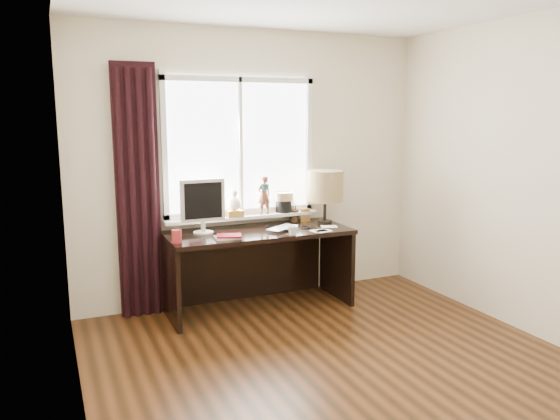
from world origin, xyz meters
name	(u,v)px	position (x,y,z in m)	size (l,w,h in m)	color
floor	(360,383)	(0.00, 0.00, 0.00)	(3.50, 4.00, 0.00)	#552C13
wall_back	(254,167)	(0.00, 2.00, 1.30)	(3.50, 2.60, 0.00)	beige
wall_left	(75,214)	(-1.75, 0.00, 1.30)	(4.00, 2.60, 0.00)	beige
wall_right	(560,181)	(1.75, 0.00, 1.30)	(4.00, 2.60, 0.00)	beige
laptop	(282,228)	(0.11, 1.57, 0.76)	(0.35, 0.22, 0.03)	silver
mug	(293,230)	(0.11, 1.33, 0.79)	(0.09, 0.08, 0.09)	white
red_cup	(177,236)	(-0.90, 1.45, 0.80)	(0.08, 0.08, 0.11)	maroon
window	(242,168)	(-0.14, 1.95, 1.30)	(1.52, 0.20, 1.40)	white
curtain	(138,194)	(-1.13, 1.91, 1.12)	(0.38, 0.09, 2.25)	black
desk	(255,254)	(-0.10, 1.73, 0.51)	(1.70, 0.70, 0.75)	black
monitor	(203,203)	(-0.60, 1.72, 1.03)	(0.40, 0.18, 0.49)	beige
notebook_stack	(228,237)	(-0.46, 1.43, 0.77)	(0.25, 0.20, 0.03)	beige
brush_holder	(294,216)	(0.38, 1.87, 0.81)	(0.09, 0.09, 0.25)	black
icon_frame	(305,215)	(0.48, 1.84, 0.81)	(0.10, 0.03, 0.13)	gold
table_lamp	(325,187)	(0.62, 1.69, 1.11)	(0.35, 0.35, 0.52)	black
loose_papers	(324,229)	(0.47, 1.43, 0.75)	(0.34, 0.30, 0.00)	white
desk_cables	(289,228)	(0.20, 1.61, 0.75)	(0.41, 0.34, 0.01)	black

